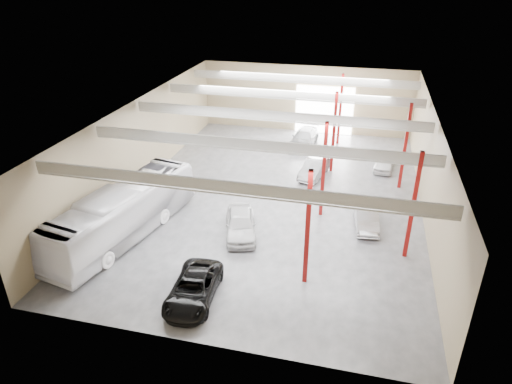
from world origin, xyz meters
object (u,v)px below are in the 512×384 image
at_px(car_row_a, 240,223).
at_px(car_row_c, 304,138).
at_px(black_sedan, 193,289).
at_px(car_right_near, 366,217).
at_px(coach_bus, 123,213).
at_px(car_right_far, 384,162).
at_px(car_row_b, 314,168).

bearing_deg(car_row_a, car_row_c, 67.75).
xyz_separation_m(black_sedan, car_row_a, (0.69, 7.00, 0.13)).
xyz_separation_m(black_sedan, car_right_near, (8.84, 10.10, -0.01)).
distance_m(black_sedan, car_row_c, 24.77).
distance_m(coach_bus, car_row_c, 21.67).
bearing_deg(coach_bus, black_sedan, -25.59).
height_order(car_right_near, car_right_far, car_right_near).
relative_size(coach_bus, car_row_c, 2.36).
bearing_deg(black_sedan, car_right_near, 44.99).
distance_m(coach_bus, car_right_near, 16.38).
bearing_deg(car_right_near, car_right_far, 76.77).
xyz_separation_m(black_sedan, car_right_far, (10.12, 20.49, -0.04)).
height_order(black_sedan, car_right_far, black_sedan).
bearing_deg(coach_bus, car_row_a, 26.38).
relative_size(coach_bus, car_row_a, 2.59).
relative_size(coach_bus, car_right_near, 2.99).
bearing_deg(coach_bus, car_right_far, 53.89).
bearing_deg(car_right_far, car_row_b, -145.65).
distance_m(car_row_a, car_row_c, 17.74).
xyz_separation_m(car_row_a, car_row_b, (3.62, 10.50, -0.09)).
xyz_separation_m(coach_bus, car_row_b, (11.00, 12.50, -1.02)).
bearing_deg(black_sedan, car_row_b, 72.32).
bearing_deg(car_right_far, black_sedan, -109.23).
distance_m(coach_bus, car_right_far, 22.88).
bearing_deg(car_row_c, car_right_near, -60.42).
bearing_deg(car_right_far, car_row_c, 158.77).
bearing_deg(car_row_c, coach_bus, -109.12).
height_order(car_row_a, car_right_far, car_row_a).
xyz_separation_m(coach_bus, black_sedan, (6.68, -5.00, -1.06)).
bearing_deg(car_row_c, car_row_a, -89.83).
xyz_separation_m(car_row_c, car_right_far, (7.74, -4.16, -0.11)).
height_order(car_row_c, car_right_near, car_row_c).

